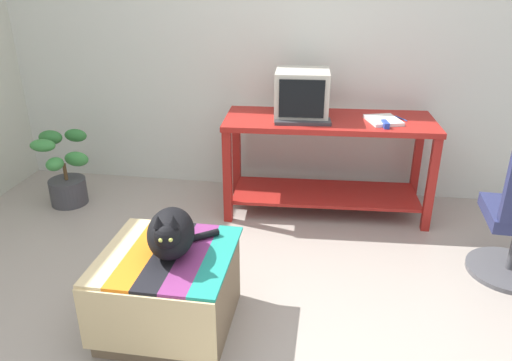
{
  "coord_description": "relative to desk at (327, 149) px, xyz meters",
  "views": [
    {
      "loc": [
        0.38,
        -1.92,
        1.78
      ],
      "look_at": [
        -0.06,
        0.85,
        0.55
      ],
      "focal_mm": 34.18,
      "sensor_mm": 36.0,
      "label": 1
    }
  ],
  "objects": [
    {
      "name": "ottoman_with_blanket",
      "position": [
        -0.77,
        -1.5,
        -0.29
      ],
      "size": [
        0.67,
        0.67,
        0.45
      ],
      "color": "#7A664C",
      "rests_on": "ground_plane"
    },
    {
      "name": "keyboard",
      "position": [
        -0.19,
        -0.14,
        0.25
      ],
      "size": [
        0.41,
        0.19,
        0.02
      ],
      "primitive_type": "cube",
      "rotation": [
        0.0,
        0.0,
        0.1
      ],
      "color": "#333338",
      "rests_on": "desk"
    },
    {
      "name": "potted_plant",
      "position": [
        -2.07,
        -0.21,
        -0.26
      ],
      "size": [
        0.43,
        0.4,
        0.59
      ],
      "color": "#3D3D42",
      "rests_on": "ground_plane"
    },
    {
      "name": "ground_plane",
      "position": [
        -0.37,
        -1.6,
        -0.51
      ],
      "size": [
        14.0,
        14.0,
        0.0
      ],
      "primitive_type": "plane",
      "color": "#9E9389"
    },
    {
      "name": "stapler",
      "position": [
        0.39,
        -0.15,
        0.26
      ],
      "size": [
        0.05,
        0.11,
        0.04
      ],
      "primitive_type": "cube",
      "rotation": [
        0.0,
        0.0,
        0.17
      ],
      "color": "#2342B7",
      "rests_on": "desk"
    },
    {
      "name": "cat",
      "position": [
        -0.74,
        -1.5,
        0.05
      ],
      "size": [
        0.36,
        0.42,
        0.28
      ],
      "rotation": [
        0.0,
        0.0,
        0.22
      ],
      "color": "black",
      "rests_on": "ottoman_with_blanket"
    },
    {
      "name": "pen",
      "position": [
        0.52,
        0.07,
        0.24
      ],
      "size": [
        0.08,
        0.12,
        0.01
      ],
      "primitive_type": "cylinder",
      "rotation": [
        0.0,
        1.57,
        2.11
      ],
      "color": "#2351B2",
      "rests_on": "desk"
    },
    {
      "name": "back_wall",
      "position": [
        -0.37,
        0.45,
        0.79
      ],
      "size": [
        8.0,
        0.1,
        2.6
      ],
      "primitive_type": "cube",
      "color": "silver",
      "rests_on": "ground_plane"
    },
    {
      "name": "tv_monitor",
      "position": [
        -0.21,
        0.02,
        0.41
      ],
      "size": [
        0.41,
        0.4,
        0.34
      ],
      "rotation": [
        0.0,
        0.0,
        0.06
      ],
      "color": "#BCB7A8",
      "rests_on": "desk"
    },
    {
      "name": "book",
      "position": [
        0.39,
        -0.02,
        0.25
      ],
      "size": [
        0.28,
        0.31,
        0.02
      ],
      "primitive_type": "cube",
      "rotation": [
        0.0,
        0.0,
        0.31
      ],
      "color": "white",
      "rests_on": "desk"
    },
    {
      "name": "desk",
      "position": [
        0.0,
        0.0,
        0.0
      ],
      "size": [
        1.57,
        0.67,
        0.75
      ],
      "rotation": [
        0.0,
        0.0,
        0.06
      ],
      "color": "maroon",
      "rests_on": "ground_plane"
    }
  ]
}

